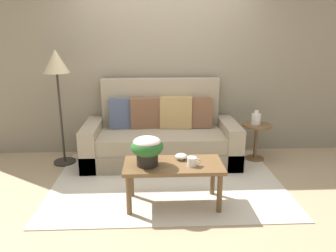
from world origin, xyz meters
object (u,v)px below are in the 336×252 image
Objects in this scene: floor_lamp at (57,71)px; snack_bowl at (181,156)px; side_table at (256,135)px; couch at (161,137)px; coffee_table at (173,170)px; potted_plant at (147,148)px; table_vase at (256,119)px; coffee_mug at (192,162)px.

floor_lamp is 2.06m from snack_bowl.
floor_lamp is at bearing -179.77° from side_table.
side_table is at bearing -1.39° from couch.
coffee_table is at bearing -135.52° from side_table.
potted_plant reaches higher than coffee_table.
table_vase is at bearing 152.56° from side_table.
potted_plant is (-0.17, -1.30, 0.30)m from couch.
floor_lamp is 7.79× the size of table_vase.
snack_bowl is at bearing -135.39° from table_vase.
couch reaches higher than table_vase.
couch is 1.18m from snack_bowl.
side_table is 1.60× the size of potted_plant.
snack_bowl is at bearing -136.01° from side_table.
coffee_mug is (0.19, -0.07, 0.11)m from coffee_table.
floor_lamp is 2.23m from coffee_mug.
coffee_table is 7.83× the size of snack_bowl.
coffee_mug is (-1.07, -1.30, 0.15)m from side_table.
couch is 1.34m from potted_plant.
floor_lamp is at bearing 139.93° from coffee_table.
couch is at bearing 178.96° from table_vase.
coffee_mug is at bearing -38.22° from floor_lamp.
floor_lamp is 2.78m from table_vase.
floor_lamp reaches higher than couch.
couch is 10.52× the size of table_vase.
floor_lamp reaches higher than coffee_table.
floor_lamp is at bearing -179.59° from table_vase.
coffee_mug is 1.68m from table_vase.
floor_lamp reaches higher than coffee_mug.
table_vase is at bearing 40.22° from potted_plant.
side_table is 3.84× the size of coffee_mug.
side_table is at bearing 50.58° from coffee_mug.
couch is 16.23× the size of snack_bowl.
table_vase is (1.51, 1.27, -0.04)m from potted_plant.
floor_lamp is 11.41× the size of coffee_mug.
floor_lamp reaches higher than table_vase.
side_table is 2.00m from potted_plant.
potted_plant is at bearing 175.32° from coffee_mug.
couch is 1.35× the size of floor_lamp.
couch is 1.27m from coffee_table.
side_table is 4.04× the size of snack_bowl.
snack_bowl is at bearing 50.20° from coffee_table.
snack_bowl is (1.54, -1.11, -0.79)m from floor_lamp.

